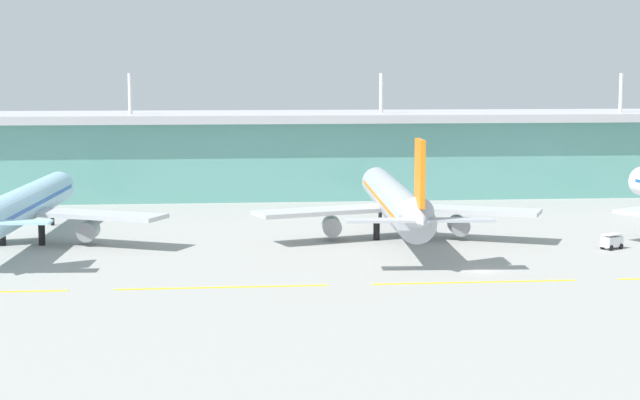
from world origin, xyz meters
name	(u,v)px	position (x,y,z in m)	size (l,w,h in m)	color
ground_plane	(482,271)	(0.00, 0.00, 0.00)	(600.00, 600.00, 0.00)	#9E9E99
terminal_building	(377,152)	(0.00, 97.48, 9.69)	(288.00, 34.00, 27.98)	#5B9E93
airliner_near_middle	(23,205)	(-69.21, 31.42, 6.45)	(48.69, 63.61, 18.90)	#9ED1EA
airliner_center	(395,201)	(-7.33, 30.99, 6.46)	(48.72, 70.50, 18.90)	#ADB2BC
taxiway_stripe_mid_west	(222,287)	(-37.00, -7.74, 0.02)	(28.00, 0.70, 0.04)	yellow
taxiway_stripe_centre	(475,282)	(-3.00, -7.74, 0.02)	(28.00, 0.70, 0.04)	yellow
baggage_cart	(612,241)	(25.51, 16.50, 1.26)	(4.01, 3.46, 2.48)	silver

